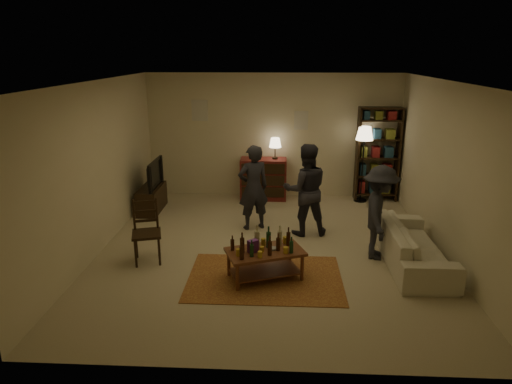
# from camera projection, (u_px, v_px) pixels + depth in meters

# --- Properties ---
(floor) EXTENTS (6.00, 6.00, 0.00)m
(floor) POSITION_uv_depth(u_px,v_px,m) (269.00, 249.00, 7.53)
(floor) COLOR #C6B793
(floor) RESTS_ON ground
(room_shell) EXTENTS (6.00, 6.00, 6.00)m
(room_shell) POSITION_uv_depth(u_px,v_px,m) (243.00, 115.00, 9.87)
(room_shell) COLOR beige
(room_shell) RESTS_ON ground
(rug) EXTENTS (2.20, 1.50, 0.01)m
(rug) POSITION_uv_depth(u_px,v_px,m) (265.00, 278.00, 6.57)
(rug) COLOR brown
(rug) RESTS_ON ground
(coffee_table) EXTENTS (1.21, 0.92, 0.78)m
(coffee_table) POSITION_uv_depth(u_px,v_px,m) (264.00, 253.00, 6.45)
(coffee_table) COLOR brown
(coffee_table) RESTS_ON ground
(dining_chair) EXTENTS (0.53, 0.53, 0.99)m
(dining_chair) POSITION_uv_depth(u_px,v_px,m) (146.00, 229.00, 7.00)
(dining_chair) COLOR black
(dining_chair) RESTS_ON ground
(tv_stand) EXTENTS (0.40, 1.00, 1.06)m
(tv_stand) POSITION_uv_depth(u_px,v_px,m) (151.00, 192.00, 9.26)
(tv_stand) COLOR black
(tv_stand) RESTS_ON ground
(dresser) EXTENTS (1.00, 0.50, 1.36)m
(dresser) POSITION_uv_depth(u_px,v_px,m) (264.00, 178.00, 9.99)
(dresser) COLOR maroon
(dresser) RESTS_ON ground
(bookshelf) EXTENTS (0.90, 0.34, 2.02)m
(bookshelf) POSITION_uv_depth(u_px,v_px,m) (378.00, 153.00, 9.77)
(bookshelf) COLOR black
(bookshelf) RESTS_ON ground
(floor_lamp) EXTENTS (0.36, 0.36, 1.63)m
(floor_lamp) POSITION_uv_depth(u_px,v_px,m) (364.00, 139.00, 9.56)
(floor_lamp) COLOR black
(floor_lamp) RESTS_ON ground
(sofa) EXTENTS (0.81, 2.08, 0.61)m
(sofa) POSITION_uv_depth(u_px,v_px,m) (413.00, 245.00, 6.95)
(sofa) COLOR beige
(sofa) RESTS_ON ground
(person_left) EXTENTS (0.67, 0.56, 1.56)m
(person_left) POSITION_uv_depth(u_px,v_px,m) (253.00, 188.00, 8.21)
(person_left) COLOR #222229
(person_left) RESTS_ON ground
(person_right) EXTENTS (0.87, 0.72, 1.63)m
(person_right) POSITION_uv_depth(u_px,v_px,m) (306.00, 190.00, 7.95)
(person_right) COLOR #27262E
(person_right) RESTS_ON ground
(person_by_sofa) EXTENTS (0.72, 1.04, 1.49)m
(person_by_sofa) POSITION_uv_depth(u_px,v_px,m) (379.00, 213.00, 7.03)
(person_by_sofa) COLOR #27272F
(person_by_sofa) RESTS_ON ground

